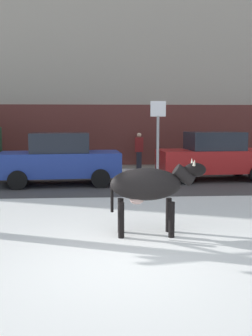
{
  "coord_description": "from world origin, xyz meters",
  "views": [
    {
      "loc": [
        -0.38,
        -5.98,
        2.26
      ],
      "look_at": [
        0.26,
        3.5,
        1.1
      ],
      "focal_mm": 41.45,
      "sensor_mm": 36.0,
      "label": 1
    }
  ],
  "objects_px": {
    "cow_black": "(149,186)",
    "pedestrian_near_billboard": "(139,152)",
    "car_red_sedan": "(214,156)",
    "street_sign": "(158,141)",
    "car_blue_sedan": "(60,159)"
  },
  "relations": [
    {
      "from": "cow_black",
      "to": "pedestrian_near_billboard",
      "type": "height_order",
      "value": "pedestrian_near_billboard"
    },
    {
      "from": "car_red_sedan",
      "to": "pedestrian_near_billboard",
      "type": "distance_m",
      "value": 3.73
    },
    {
      "from": "car_red_sedan",
      "to": "street_sign",
      "type": "distance_m",
      "value": 4.35
    },
    {
      "from": "cow_black",
      "to": "pedestrian_near_billboard",
      "type": "distance_m",
      "value": 9.72
    },
    {
      "from": "cow_black",
      "to": "pedestrian_near_billboard",
      "type": "xyz_separation_m",
      "value": [
        0.77,
        9.69,
        -0.11
      ]
    },
    {
      "from": "cow_black",
      "to": "car_red_sedan",
      "type": "xyz_separation_m",
      "value": [
        3.38,
        7.02,
        -0.09
      ]
    },
    {
      "from": "cow_black",
      "to": "pedestrian_near_billboard",
      "type": "bearing_deg",
      "value": 85.45
    },
    {
      "from": "car_red_sedan",
      "to": "cow_black",
      "type": "bearing_deg",
      "value": -115.7
    },
    {
      "from": "car_red_sedan",
      "to": "pedestrian_near_billboard",
      "type": "xyz_separation_m",
      "value": [
        -2.61,
        2.67,
        -0.03
      ]
    },
    {
      "from": "pedestrian_near_billboard",
      "to": "street_sign",
      "type": "height_order",
      "value": "street_sign"
    },
    {
      "from": "car_blue_sedan",
      "to": "pedestrian_near_billboard",
      "type": "relative_size",
      "value": 2.49
    },
    {
      "from": "pedestrian_near_billboard",
      "to": "street_sign",
      "type": "xyz_separation_m",
      "value": [
        -0.06,
        -6.02,
        0.79
      ]
    },
    {
      "from": "car_red_sedan",
      "to": "street_sign",
      "type": "relative_size",
      "value": 1.53
    },
    {
      "from": "car_blue_sedan",
      "to": "cow_black",
      "type": "bearing_deg",
      "value": -69.3
    },
    {
      "from": "car_blue_sedan",
      "to": "car_red_sedan",
      "type": "distance_m",
      "value": 5.8
    }
  ]
}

